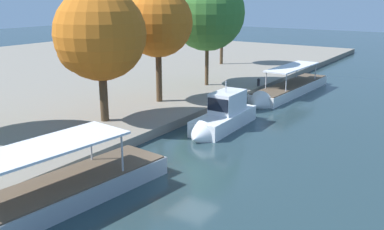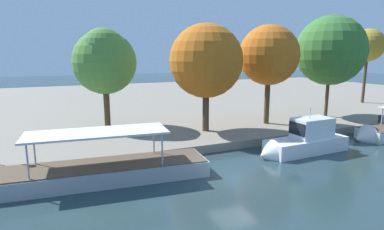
{
  "view_description": "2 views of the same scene",
  "coord_description": "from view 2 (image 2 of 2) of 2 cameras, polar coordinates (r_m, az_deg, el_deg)",
  "views": [
    {
      "loc": [
        -18.75,
        -12.47,
        9.66
      ],
      "look_at": [
        3.3,
        2.27,
        2.22
      ],
      "focal_mm": 39.69,
      "sensor_mm": 36.0,
      "label": 1
    },
    {
      "loc": [
        -9.87,
        -16.14,
        7.65
      ],
      "look_at": [
        -0.2,
        5.84,
        3.09
      ],
      "focal_mm": 30.08,
      "sensor_mm": 36.0,
      "label": 2
    }
  ],
  "objects": [
    {
      "name": "tree_0",
      "position": [
        29.19,
        2.18,
        9.03
      ],
      "size": [
        6.6,
        6.6,
        9.67
      ],
      "color": "#4C3823",
      "rests_on": "dock_promenade"
    },
    {
      "name": "tree_1",
      "position": [
        31.77,
        -15.16,
        9.47
      ],
      "size": [
        6.02,
        6.02,
        9.38
      ],
      "color": "#4C3823",
      "rests_on": "dock_promenade"
    },
    {
      "name": "dock_promenade",
      "position": [
        50.62,
        -12.27,
        2.2
      ],
      "size": [
        120.0,
        55.0,
        0.68
      ],
      "primitive_type": "cube",
      "color": "gray",
      "rests_on": "ground_plane"
    },
    {
      "name": "tree_5",
      "position": [
        32.8,
        13.63,
        10.01
      ],
      "size": [
        5.92,
        5.92,
        9.83
      ],
      "color": "#4C3823",
      "rests_on": "dock_promenade"
    },
    {
      "name": "tree_3",
      "position": [
        39.22,
        23.32,
        10.39
      ],
      "size": [
        7.56,
        7.78,
        11.13
      ],
      "color": "#4C3823",
      "rests_on": "dock_promenade"
    },
    {
      "name": "ground_plane",
      "position": [
        20.41,
        7.28,
        -11.37
      ],
      "size": [
        220.0,
        220.0,
        0.0
      ],
      "primitive_type": "plane",
      "color": "#23383D"
    },
    {
      "name": "tour_boat_1",
      "position": [
        20.79,
        -19.01,
        -10.24
      ],
      "size": [
        14.73,
        4.36,
        4.23
      ],
      "rotation": [
        0.0,
        0.0,
        3.05
      ],
      "color": "#9EA3A8",
      "rests_on": "ground_plane"
    },
    {
      "name": "mooring_bollard_0",
      "position": [
        38.44,
        30.34,
        -0.53
      ],
      "size": [
        0.32,
        0.32,
        0.8
      ],
      "color": "#2D2D33",
      "rests_on": "dock_promenade"
    },
    {
      "name": "tree_2",
      "position": [
        52.67,
        28.47,
        10.93
      ],
      "size": [
        4.95,
        4.6,
        10.51
      ],
      "color": "#4C3823",
      "rests_on": "dock_promenade"
    },
    {
      "name": "motor_yacht_2",
      "position": [
        26.72,
        18.95,
        -4.88
      ],
      "size": [
        8.0,
        2.47,
        4.31
      ],
      "rotation": [
        0.0,
        0.0,
        3.18
      ],
      "color": "white",
      "rests_on": "ground_plane"
    }
  ]
}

